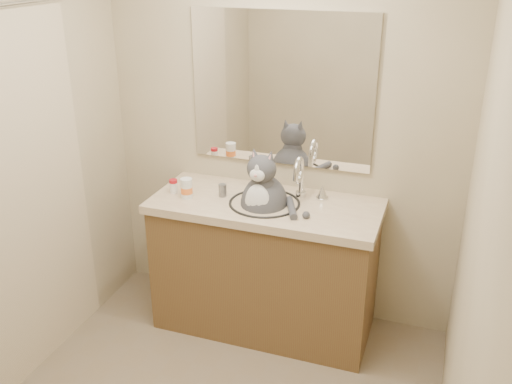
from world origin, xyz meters
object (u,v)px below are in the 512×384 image
cat (264,201)px  pill_bottle_redcap (174,186)px  grey_canister (223,190)px  pill_bottle_orange (187,189)px

cat → pill_bottle_redcap: (-0.57, -0.02, 0.03)m
cat → grey_canister: size_ratio=7.21×
pill_bottle_redcap → grey_canister: pill_bottle_redcap is taller
grey_canister → cat: bearing=-6.4°
pill_bottle_redcap → pill_bottle_orange: bearing=-20.7°
cat → pill_bottle_redcap: bearing=-175.1°
pill_bottle_orange → grey_canister: size_ratio=1.58×
cat → pill_bottle_redcap: size_ratio=6.50×
pill_bottle_redcap → pill_bottle_orange: 0.12m
pill_bottle_redcap → pill_bottle_orange: size_ratio=0.70×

